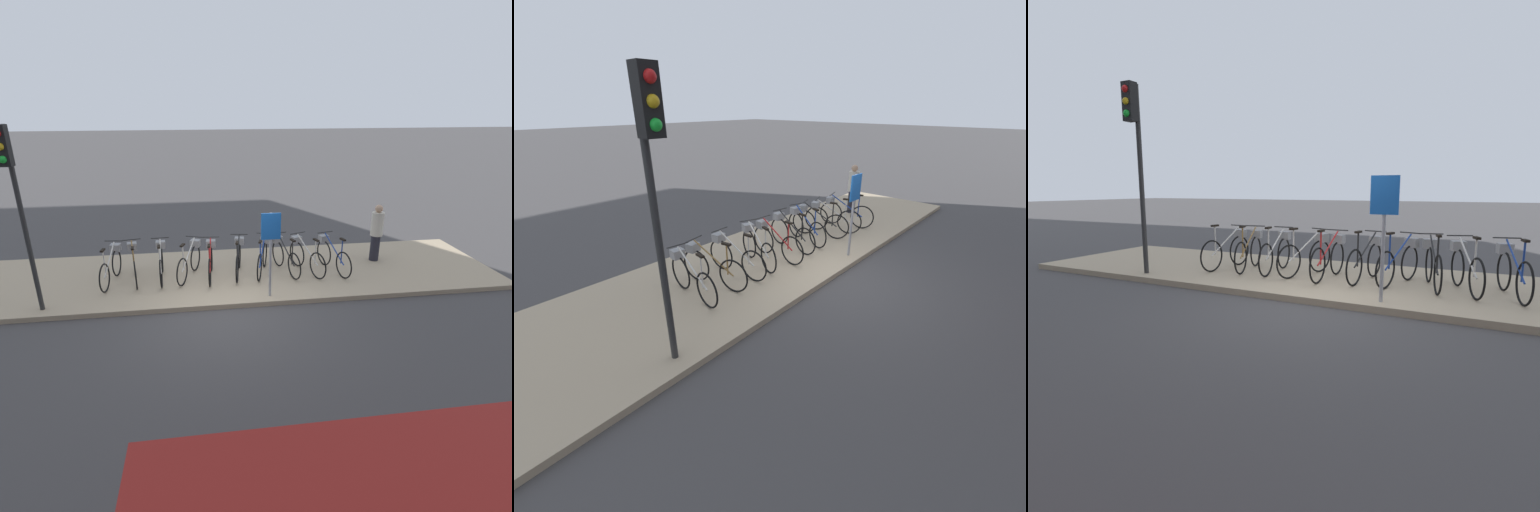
# 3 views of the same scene
# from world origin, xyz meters

# --- Properties ---
(ground_plane) EXTENTS (120.00, 120.00, 0.00)m
(ground_plane) POSITION_xyz_m (0.00, 0.00, 0.00)
(ground_plane) COLOR #423F3F
(sidewalk) EXTENTS (14.50, 3.55, 0.12)m
(sidewalk) POSITION_xyz_m (0.00, 1.77, 0.06)
(sidewalk) COLOR tan
(sidewalk) RESTS_ON ground_plane
(parked_bicycle_0) EXTENTS (0.46, 1.67, 1.03)m
(parked_bicycle_0) POSITION_xyz_m (-2.82, 1.63, 0.57)
(parked_bicycle_0) COLOR black
(parked_bicycle_0) RESTS_ON sidewalk
(parked_bicycle_1) EXTENTS (0.48, 1.65, 1.03)m
(parked_bicycle_1) POSITION_xyz_m (-2.28, 1.68, 0.57)
(parked_bicycle_1) COLOR black
(parked_bicycle_1) RESTS_ON sidewalk
(parked_bicycle_2) EXTENTS (0.46, 1.67, 1.03)m
(parked_bicycle_2) POSITION_xyz_m (-1.61, 1.70, 0.57)
(parked_bicycle_2) COLOR black
(parked_bicycle_2) RESTS_ON sidewalk
(parked_bicycle_3) EXTENTS (0.68, 1.59, 1.03)m
(parked_bicycle_3) POSITION_xyz_m (-0.88, 1.71, 0.57)
(parked_bicycle_3) COLOR black
(parked_bicycle_3) RESTS_ON sidewalk
(parked_bicycle_4) EXTENTS (0.46, 1.67, 1.03)m
(parked_bicycle_4) POSITION_xyz_m (-0.35, 1.60, 0.57)
(parked_bicycle_4) COLOR black
(parked_bicycle_4) RESTS_ON sidewalk
(parked_bicycle_5) EXTENTS (0.46, 1.66, 1.03)m
(parked_bicycle_5) POSITION_xyz_m (0.38, 1.71, 0.57)
(parked_bicycle_5) COLOR black
(parked_bicycle_5) RESTS_ON sidewalk
(parked_bicycle_6) EXTENTS (0.63, 1.61, 1.03)m
(parked_bicycle_6) POSITION_xyz_m (1.03, 1.71, 0.57)
(parked_bicycle_6) COLOR black
(parked_bicycle_6) RESTS_ON sidewalk
(parked_bicycle_7) EXTENTS (0.57, 1.63, 1.03)m
(parked_bicycle_7) POSITION_xyz_m (1.60, 1.70, 0.57)
(parked_bicycle_7) COLOR black
(parked_bicycle_7) RESTS_ON sidewalk
(parked_bicycle_8) EXTENTS (0.68, 1.59, 1.03)m
(parked_bicycle_8) POSITION_xyz_m (2.15, 1.63, 0.57)
(parked_bicycle_8) COLOR black
(parked_bicycle_8) RESTS_ON sidewalk
(parked_bicycle_9) EXTENTS (0.56, 1.63, 1.03)m
(parked_bicycle_9) POSITION_xyz_m (2.88, 1.59, 0.57)
(parked_bicycle_9) COLOR black
(parked_bicycle_9) RESTS_ON sidewalk
(traffic_light) EXTENTS (0.24, 0.40, 3.88)m
(traffic_light) POSITION_xyz_m (-4.09, 0.24, 2.89)
(traffic_light) COLOR #2D2D2D
(traffic_light) RESTS_ON sidewalk
(sign_post) EXTENTS (0.44, 0.07, 2.00)m
(sign_post) POSITION_xyz_m (0.97, 0.29, 1.49)
(sign_post) COLOR #99999E
(sign_post) RESTS_ON sidewalk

